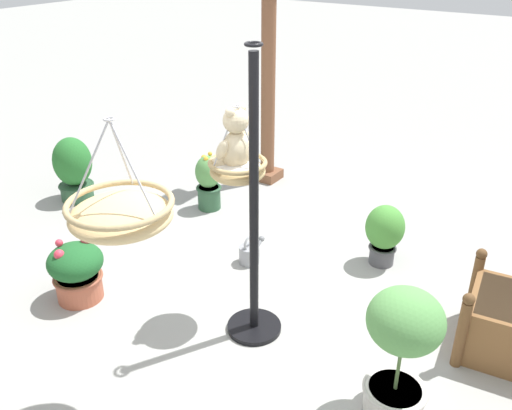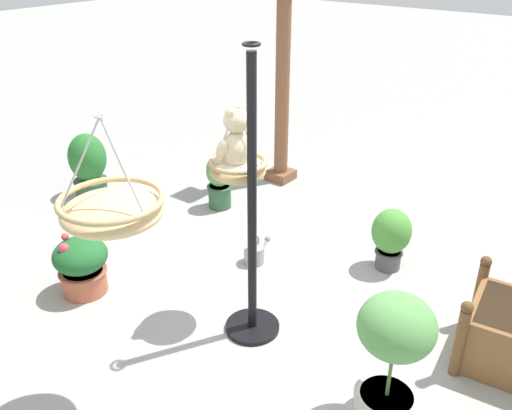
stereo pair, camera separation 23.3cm
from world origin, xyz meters
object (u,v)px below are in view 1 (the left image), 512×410
teddy_bear (235,142)px  potted_plant_tall_leafy (402,344)px  potted_plant_flowering_red (77,270)px  display_pole_central (254,257)px  potted_plant_bushy_green (209,181)px  potted_plant_small_succulent (384,232)px  hanging_basket_with_teddy (238,169)px  potted_plant_fern_front (73,168)px  hanging_basket_left_high (121,213)px  greenhouse_pillar_right (268,84)px  watering_can (250,253)px

teddy_bear → potted_plant_tall_leafy: (-0.32, -1.52, -0.94)m
potted_plant_flowering_red → teddy_bear: bearing=-62.1°
display_pole_central → potted_plant_flowering_red: display_pole_central is taller
potted_plant_bushy_green → potted_plant_small_succulent: bearing=-89.8°
hanging_basket_with_teddy → potted_plant_flowering_red: hanging_basket_with_teddy is taller
potted_plant_fern_front → potted_plant_flowering_red: (-1.31, -1.62, -0.11)m
hanging_basket_left_high → potted_plant_flowering_red: (0.56, 1.32, -1.19)m
potted_plant_fern_front → potted_plant_flowering_red: 2.08m
potted_plant_flowering_red → potted_plant_small_succulent: bearing=-44.5°
greenhouse_pillar_right → potted_plant_small_succulent: bearing=-118.0°
potted_plant_flowering_red → potted_plant_bushy_green: 2.02m
hanging_basket_left_high → potted_plant_bushy_green: 3.17m
greenhouse_pillar_right → potted_plant_tall_leafy: size_ratio=2.71×
greenhouse_pillar_right → potted_plant_small_succulent: size_ratio=4.22×
potted_plant_bushy_green → potted_plant_small_succulent: (0.01, -2.13, 0.01)m
watering_can → potted_plant_tall_leafy: bearing=-117.8°
hanging_basket_with_teddy → potted_plant_flowering_red: (-0.66, 1.26, -1.02)m
teddy_bear → potted_plant_tall_leafy: 1.82m
potted_plant_small_succulent → potted_plant_flowering_red: bearing=135.5°
hanging_basket_left_high → potted_plant_fern_front: 3.64m
potted_plant_flowering_red → hanging_basket_with_teddy: bearing=-62.6°
potted_plant_fern_front → potted_plant_flowering_red: size_ratio=1.37×
hanging_basket_with_teddy → potted_plant_small_succulent: bearing=-27.9°
potted_plant_tall_leafy → potted_plant_fern_front: bearing=77.5°
hanging_basket_with_teddy → potted_plant_bushy_green: 2.18m
potted_plant_fern_front → potted_plant_flowering_red: bearing=-129.1°
potted_plant_small_succulent → greenhouse_pillar_right: bearing=62.0°
potted_plant_flowering_red → potted_plant_small_succulent: size_ratio=0.92×
hanging_basket_left_high → potted_plant_small_succulent: size_ratio=1.08×
greenhouse_pillar_right → display_pole_central: bearing=-149.1°
potted_plant_tall_leafy → watering_can: 2.14m
potted_plant_fern_front → potted_plant_small_succulent: size_ratio=1.26×
potted_plant_bushy_green → potted_plant_tall_leafy: bearing=-120.0°
teddy_bear → greenhouse_pillar_right: size_ratio=0.19×
potted_plant_tall_leafy → potted_plant_small_succulent: potted_plant_tall_leafy is taller
hanging_basket_with_teddy → watering_can: size_ratio=1.68×
display_pole_central → potted_plant_fern_front: display_pole_central is taller
potted_plant_tall_leafy → potted_plant_bushy_green: 3.36m
potted_plant_fern_front → potted_plant_bushy_green: (0.70, -1.47, -0.06)m
potted_plant_tall_leafy → watering_can: (0.97, 1.85, -0.47)m
potted_plant_tall_leafy → watering_can: potted_plant_tall_leafy is taller
potted_plant_flowering_red → potted_plant_tall_leafy: 2.80m
display_pole_central → potted_plant_fern_front: bearing=75.6°
hanging_basket_with_teddy → potted_plant_small_succulent: size_ratio=0.95×
hanging_basket_with_teddy → teddy_bear: (0.00, 0.02, 0.21)m
potted_plant_fern_front → potted_plant_tall_leafy: 4.49m
display_pole_central → potted_plant_fern_front: (0.81, 3.13, -0.29)m
greenhouse_pillar_right → potted_plant_tall_leafy: greenhouse_pillar_right is taller
potted_plant_small_succulent → watering_can: 1.31m
teddy_bear → hanging_basket_left_high: (-1.22, -0.08, -0.04)m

